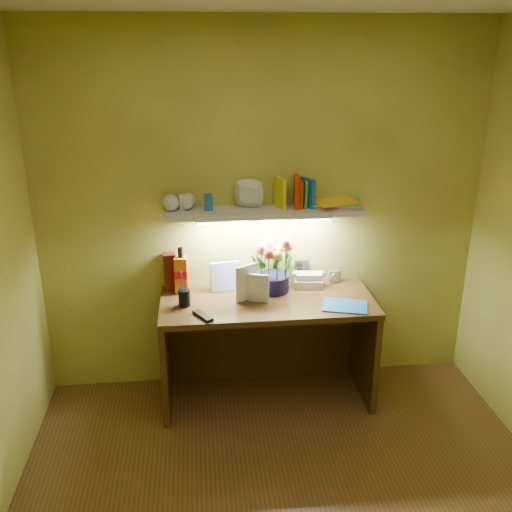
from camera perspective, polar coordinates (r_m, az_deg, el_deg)
The scene contains 13 objects.
desk at distance 3.92m, azimuth 1.12°, elevation -9.38°, with size 1.40×0.60×0.75m, color #311F0D.
flower_bouquet at distance 3.81m, azimuth 1.73°, elevation -0.70°, with size 0.25×0.25×0.40m, color #0E0D35, non-canonical shape.
telephone at distance 3.94m, azimuth 5.27°, elevation -2.24°, with size 0.19×0.14×0.12m, color #F6E7CD, non-canonical shape.
desk_clock at distance 4.04m, azimuth 7.82°, elevation -2.01°, with size 0.09×0.04×0.09m, color #AFB0B4.
whisky_bottle at distance 3.83m, azimuth -7.48°, elevation -1.39°, with size 0.09×0.09×0.32m, color #C26011, non-canonical shape.
whisky_box at distance 3.90m, azimuth -8.57°, elevation -1.53°, with size 0.08×0.08×0.26m, color #52130B.
pen_cup at distance 3.66m, azimuth -7.21°, elevation -3.61°, with size 0.08×0.08×0.19m, color black.
art_card at distance 3.86m, azimuth -3.13°, elevation -2.05°, with size 0.20×0.04×0.20m, color white, non-canonical shape.
tv_remote at distance 3.53m, azimuth -5.34°, elevation -5.95°, with size 0.05×0.17×0.02m, color black.
blue_folder at distance 3.70m, azimuth 8.89°, elevation -4.94°, with size 0.28×0.21×0.01m, color #1E61A9.
desk_book_a at distance 3.65m, azimuth -2.00°, elevation -2.98°, with size 0.18×0.02×0.25m, color white.
desk_book_b at distance 3.69m, azimuth -0.85°, elevation -3.14°, with size 0.14×0.01×0.19m, color silver.
wall_shelf at distance 3.72m, azimuth 1.19°, elevation 5.00°, with size 1.32×0.31×0.24m.
Camera 1 is at (-0.44, -2.16, 2.33)m, focal length 40.00 mm.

